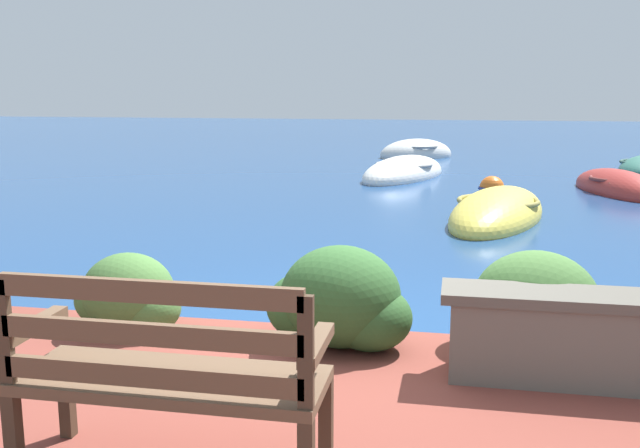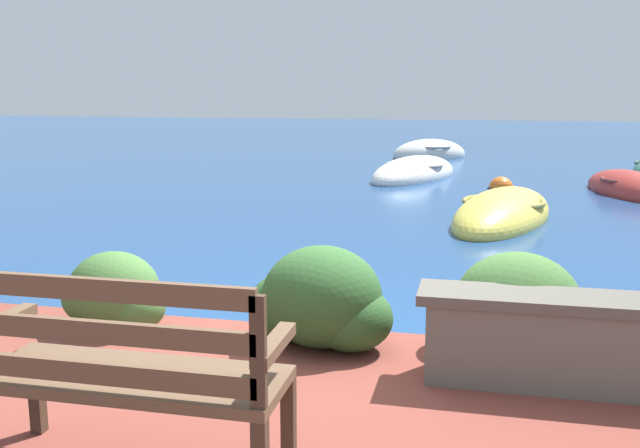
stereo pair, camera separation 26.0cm
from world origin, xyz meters
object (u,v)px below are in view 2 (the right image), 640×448
Objects in this scene: park_bench at (127,370)px; mooring_buoy at (501,189)px; rowboat_distant at (429,155)px; rowboat_far at (414,175)px; rowboat_nearest at (503,216)px; rowboat_mid at (629,191)px.

park_bench is 2.68× the size of mooring_buoy.
rowboat_distant is 4.99× the size of mooring_buoy.
rowboat_far is 4.69m from rowboat_distant.
rowboat_far is at bearing 54.28° from rowboat_distant.
rowboat_nearest is at bearing -90.77° from mooring_buoy.
park_bench is at bearing 53.96° from rowboat_distant.
rowboat_far is 7.03× the size of mooring_buoy.
park_bench reaches higher than rowboat_far.
rowboat_far is 1.41× the size of rowboat_distant.
rowboat_far reaches higher than rowboat_nearest.
rowboat_distant reaches higher than rowboat_nearest.
rowboat_distant is at bearing 91.16° from park_bench.
rowboat_mid is 4.32m from rowboat_far.
rowboat_far is (0.05, 12.66, -0.63)m from park_bench.
park_bench is at bearing -178.33° from rowboat_nearest.
park_bench is 17.36m from rowboat_distant.
rowboat_nearest is 5.10m from rowboat_far.
rowboat_mid is at bearing -92.57° from rowboat_far.
rowboat_far is at bearing 131.81° from mooring_buoy.
park_bench is 0.39× the size of rowboat_nearest.
rowboat_far is at bearing 34.11° from rowboat_nearest.
mooring_buoy is at bearing -119.84° from rowboat_far.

